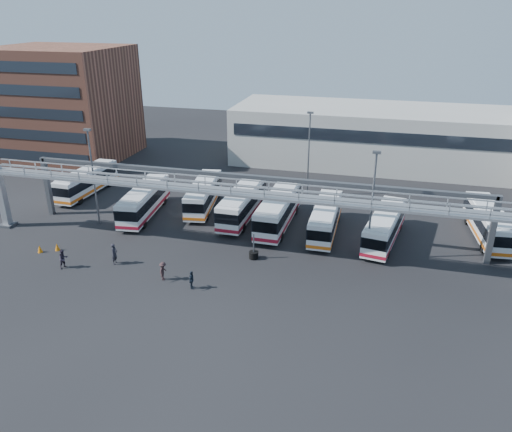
% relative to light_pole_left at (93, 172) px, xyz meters
% --- Properties ---
extents(ground, '(140.00, 140.00, 0.00)m').
position_rel_light_pole_left_xyz_m(ground, '(16.00, -8.00, -5.73)').
color(ground, black).
rests_on(ground, ground).
extents(gantry, '(51.40, 5.15, 7.10)m').
position_rel_light_pole_left_xyz_m(gantry, '(16.00, -2.13, -0.22)').
color(gantry, '#999CA1').
rests_on(gantry, ground).
extents(apartment_building, '(18.00, 15.00, 16.00)m').
position_rel_light_pole_left_xyz_m(apartment_building, '(-18.00, 22.00, 2.27)').
color(apartment_building, brown).
rests_on(apartment_building, ground).
extents(warehouse, '(42.00, 14.00, 8.00)m').
position_rel_light_pole_left_xyz_m(warehouse, '(28.00, 30.00, -1.73)').
color(warehouse, '#9E9E99').
rests_on(warehouse, ground).
extents(light_pole_left, '(0.70, 0.35, 10.21)m').
position_rel_light_pole_left_xyz_m(light_pole_left, '(0.00, 0.00, 0.00)').
color(light_pole_left, '#4C4F54').
rests_on(light_pole_left, ground).
extents(light_pole_mid, '(0.70, 0.35, 10.21)m').
position_rel_light_pole_left_xyz_m(light_pole_mid, '(28.00, -1.00, 0.00)').
color(light_pole_mid, '#4C4F54').
rests_on(light_pole_mid, ground).
extents(light_pole_back, '(0.70, 0.35, 10.21)m').
position_rel_light_pole_left_xyz_m(light_pole_back, '(20.00, 14.00, 0.00)').
color(light_pole_back, '#4C4F54').
rests_on(light_pole_back, ground).
extents(bus_0, '(2.68, 10.33, 3.12)m').
position_rel_light_pole_left_xyz_m(bus_0, '(-6.07, 7.60, -4.00)').
color(bus_0, silver).
rests_on(bus_0, ground).
extents(bus_2, '(3.63, 10.79, 3.21)m').
position_rel_light_pole_left_xyz_m(bus_2, '(3.73, 3.26, -3.95)').
color(bus_2, silver).
rests_on(bus_2, ground).
extents(bus_3, '(3.88, 10.54, 3.13)m').
position_rel_light_pole_left_xyz_m(bus_3, '(9.27, 6.93, -4.00)').
color(bus_3, silver).
rests_on(bus_3, ground).
extents(bus_4, '(2.66, 10.92, 3.31)m').
position_rel_light_pole_left_xyz_m(bus_4, '(14.35, 5.23, -3.90)').
color(bus_4, silver).
rests_on(bus_4, ground).
extents(bus_5, '(2.80, 11.26, 3.41)m').
position_rel_light_pole_left_xyz_m(bus_5, '(18.53, 4.27, -3.84)').
color(bus_5, silver).
rests_on(bus_5, ground).
extents(bus_6, '(2.39, 10.08, 3.06)m').
position_rel_light_pole_left_xyz_m(bus_6, '(23.54, 3.65, -4.04)').
color(bus_6, silver).
rests_on(bus_6, ground).
extents(bus_7, '(4.05, 10.47, 3.10)m').
position_rel_light_pole_left_xyz_m(bus_7, '(29.37, 3.08, -4.01)').
color(bus_7, silver).
rests_on(bus_7, ground).
extents(bus_9, '(3.43, 10.70, 3.19)m').
position_rel_light_pole_left_xyz_m(bus_9, '(39.20, 6.52, -3.96)').
color(bus_9, silver).
rests_on(bus_9, ground).
extents(pedestrian_a, '(0.50, 0.73, 1.96)m').
position_rel_light_pole_left_xyz_m(pedestrian_a, '(6.17, -7.64, -4.75)').
color(pedestrian_a, black).
rests_on(pedestrian_a, ground).
extents(pedestrian_b, '(0.94, 1.04, 1.73)m').
position_rel_light_pole_left_xyz_m(pedestrian_b, '(2.20, -9.47, -4.86)').
color(pedestrian_b, '#29212E').
rests_on(pedestrian_b, ground).
extents(pedestrian_c, '(0.67, 1.10, 1.65)m').
position_rel_light_pole_left_xyz_m(pedestrian_c, '(11.57, -9.15, -4.90)').
color(pedestrian_c, '#322123').
rests_on(pedestrian_c, ground).
extents(pedestrian_d, '(0.46, 0.95, 1.58)m').
position_rel_light_pole_left_xyz_m(pedestrian_d, '(14.41, -9.86, -4.94)').
color(pedestrian_d, '#19212D').
rests_on(pedestrian_d, ground).
extents(cone_left, '(0.50, 0.50, 0.73)m').
position_rel_light_pole_left_xyz_m(cone_left, '(-1.80, -7.45, -5.36)').
color(cone_left, orange).
rests_on(cone_left, ground).
extents(cone_right, '(0.56, 0.56, 0.73)m').
position_rel_light_pole_left_xyz_m(cone_right, '(-0.49, -6.67, -5.36)').
color(cone_right, orange).
rests_on(cone_right, ground).
extents(tire_stack, '(0.86, 0.86, 2.46)m').
position_rel_light_pole_left_xyz_m(tire_stack, '(17.96, -3.50, -5.31)').
color(tire_stack, black).
rests_on(tire_stack, ground).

